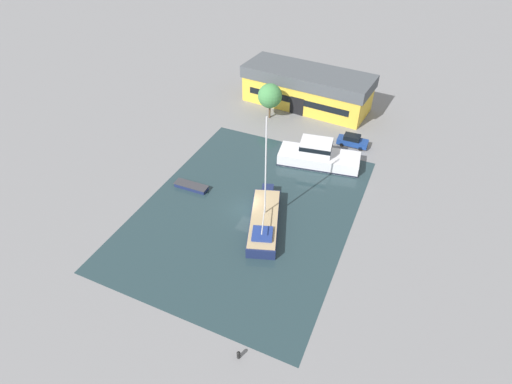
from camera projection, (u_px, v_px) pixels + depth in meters
ground_plane at (248, 210)px, 47.68m from camera, size 440.00×440.00×0.00m
water_canal at (248, 210)px, 47.68m from camera, size 24.06×31.71×0.01m
warehouse_building at (307, 88)px, 66.47m from camera, size 21.88×9.70×6.13m
quay_tree_near_building at (270, 96)px, 62.61m from camera, size 3.82×3.82×5.74m
parked_car at (352, 141)px, 58.00m from camera, size 4.41×1.82×1.74m
sailboat_moored at (264, 220)px, 45.25m from camera, size 6.17×11.35×13.61m
motor_cruiser at (318, 156)px, 54.25m from camera, size 11.46×5.64×3.60m
small_dinghy at (191, 186)px, 50.70m from camera, size 4.48×1.44×0.58m
mooring_bollard at (239, 355)px, 33.17m from camera, size 0.33×0.33×0.82m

